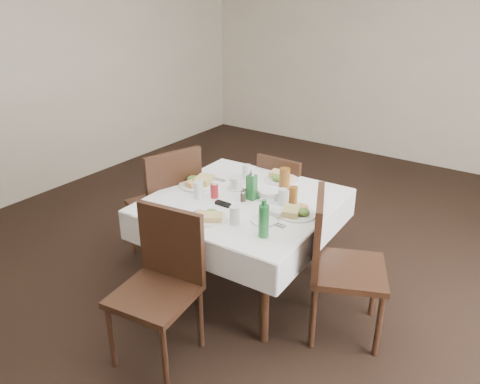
{
  "coord_description": "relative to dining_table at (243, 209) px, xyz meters",
  "views": [
    {
      "loc": [
        1.71,
        -2.75,
        2.23
      ],
      "look_at": [
        -0.11,
        -0.14,
        0.8
      ],
      "focal_mm": 35.0,
      "sensor_mm": 36.0,
      "label": 1
    }
  ],
  "objects": [
    {
      "name": "meal_north",
      "position": [
        0.05,
        0.47,
        0.11
      ],
      "size": [
        0.27,
        0.27,
        0.06
      ],
      "color": "white",
      "rests_on": "dining_table"
    },
    {
      "name": "water_s",
      "position": [
        0.17,
        -0.35,
        0.14
      ],
      "size": [
        0.07,
        0.07,
        0.12
      ],
      "color": "silver",
      "rests_on": "dining_table"
    },
    {
      "name": "chair_east",
      "position": [
        0.78,
        -0.08,
        -0.1
      ],
      "size": [
        0.63,
        0.63,
        1.01
      ],
      "color": "black",
      "rests_on": "ground"
    },
    {
      "name": "ground_plane",
      "position": [
        0.07,
        0.16,
        -0.68
      ],
      "size": [
        7.0,
        7.0,
        0.0
      ],
      "primitive_type": "plane",
      "color": "black"
    },
    {
      "name": "meal_west",
      "position": [
        -0.44,
        0.01,
        0.11
      ],
      "size": [
        0.3,
        0.3,
        0.07
      ],
      "color": "white",
      "rests_on": "dining_table"
    },
    {
      "name": "oil_cruet_green",
      "position": [
        0.05,
        0.03,
        0.19
      ],
      "size": [
        0.06,
        0.06,
        0.25
      ],
      "color": "#236F32",
      "rests_on": "dining_table"
    },
    {
      "name": "chair_west",
      "position": [
        -0.71,
        -0.05,
        -0.09
      ],
      "size": [
        0.62,
        0.62,
        1.03
      ],
      "color": "black",
      "rests_on": "ground"
    },
    {
      "name": "water_e",
      "position": [
        0.29,
        0.09,
        0.14
      ],
      "size": [
        0.07,
        0.07,
        0.12
      ],
      "color": "silver",
      "rests_on": "dining_table"
    },
    {
      "name": "side_plate_a",
      "position": [
        -0.24,
        0.29,
        0.09
      ],
      "size": [
        0.18,
        0.18,
        0.01
      ],
      "color": "white",
      "rests_on": "dining_table"
    },
    {
      "name": "cutlery_s",
      "position": [
        -0.14,
        -0.41,
        0.09
      ],
      "size": [
        0.06,
        0.17,
        0.01
      ],
      "color": "silver",
      "rests_on": "dining_table"
    },
    {
      "name": "water_n",
      "position": [
        -0.18,
        0.32,
        0.15
      ],
      "size": [
        0.07,
        0.07,
        0.13
      ],
      "color": "silver",
      "rests_on": "dining_table"
    },
    {
      "name": "oil_cruet_dark",
      "position": [
        0.02,
        0.08,
        0.17
      ],
      "size": [
        0.05,
        0.05,
        0.21
      ],
      "color": "black",
      "rests_on": "dining_table"
    },
    {
      "name": "coffee_mug",
      "position": [
        -0.15,
        0.12,
        0.13
      ],
      "size": [
        0.13,
        0.13,
        0.09
      ],
      "color": "white",
      "rests_on": "dining_table"
    },
    {
      "name": "room_shell",
      "position": [
        0.07,
        0.16,
        1.03
      ],
      "size": [
        6.04,
        7.04,
        2.8
      ],
      "color": "beige",
      "rests_on": "ground"
    },
    {
      "name": "pepper_shaker",
      "position": [
        0.02,
        -0.03,
        0.12
      ],
      "size": [
        0.03,
        0.03,
        0.08
      ],
      "color": "#463828",
      "rests_on": "dining_table"
    },
    {
      "name": "iced_tea_b",
      "position": [
        0.34,
        0.15,
        0.15
      ],
      "size": [
        0.06,
        0.06,
        0.13
      ],
      "color": "brown",
      "rests_on": "dining_table"
    },
    {
      "name": "sunglasses",
      "position": [
        -0.06,
        -0.17,
        0.1
      ],
      "size": [
        0.12,
        0.04,
        0.03
      ],
      "color": "black",
      "rests_on": "dining_table"
    },
    {
      "name": "cutlery_n",
      "position": [
        0.14,
        0.46,
        0.09
      ],
      "size": [
        0.06,
        0.2,
        0.01
      ],
      "color": "silver",
      "rests_on": "dining_table"
    },
    {
      "name": "dining_table",
      "position": [
        0.0,
        0.0,
        0.0
      ],
      "size": [
        1.32,
        1.32,
        0.76
      ],
      "color": "black",
      "rests_on": "ground"
    },
    {
      "name": "green_bottle",
      "position": [
        0.42,
        -0.38,
        0.2
      ],
      "size": [
        0.07,
        0.07,
        0.25
      ],
      "color": "#236F32",
      "rests_on": "dining_table"
    },
    {
      "name": "water_w",
      "position": [
        -0.29,
        -0.17,
        0.15
      ],
      "size": [
        0.07,
        0.07,
        0.13
      ],
      "color": "silver",
      "rests_on": "dining_table"
    },
    {
      "name": "side_plate_b",
      "position": [
        0.32,
        -0.21,
        0.09
      ],
      "size": [
        0.18,
        0.18,
        0.01
      ],
      "color": "white",
      "rests_on": "dining_table"
    },
    {
      "name": "meal_south",
      "position": [
        -0.0,
        -0.39,
        0.1
      ],
      "size": [
        0.24,
        0.24,
        0.05
      ],
      "color": "white",
      "rests_on": "dining_table"
    },
    {
      "name": "meal_east",
      "position": [
        0.45,
        -0.0,
        0.11
      ],
      "size": [
        0.27,
        0.27,
        0.06
      ],
      "color": "white",
      "rests_on": "dining_table"
    },
    {
      "name": "bread_basket",
      "position": [
        0.15,
        0.13,
        0.11
      ],
      "size": [
        0.19,
        0.19,
        0.06
      ],
      "color": "silver",
      "rests_on": "dining_table"
    },
    {
      "name": "chair_north",
      "position": [
        -0.07,
        0.73,
        -0.18
      ],
      "size": [
        0.42,
        0.42,
        0.88
      ],
      "color": "black",
      "rests_on": "ground"
    },
    {
      "name": "sugar_caddy",
      "position": [
        0.34,
        -0.11,
        0.11
      ],
      "size": [
        0.1,
        0.06,
        0.05
      ],
      "color": "white",
      "rests_on": "dining_table"
    },
    {
      "name": "iced_tea_a",
      "position": [
        0.16,
        0.33,
        0.17
      ],
      "size": [
        0.08,
        0.08,
        0.17
      ],
      "color": "brown",
      "rests_on": "dining_table"
    },
    {
      "name": "ketchup_bottle",
      "position": [
        -0.19,
        -0.1,
        0.14
      ],
      "size": [
        0.06,
        0.06,
        0.13
      ],
      "color": "maroon",
      "rests_on": "dining_table"
    },
    {
      "name": "cutlery_w",
      "position": [
        -0.38,
        0.18,
        0.09
      ],
      "size": [
        0.16,
        0.04,
        0.01
      ],
      "color": "silver",
      "rests_on": "dining_table"
    },
    {
      "name": "salt_shaker",
      "position": [
        -0.0,
        0.02,
        0.12
      ],
      "size": [
        0.03,
        0.03,
        0.07
      ],
      "color": "white",
      "rests_on": "dining_table"
    },
    {
      "name": "chair_south",
      "position": [
        -0.02,
        -0.86,
        -0.12
      ],
      "size": [
        0.52,
        0.52,
        0.98
      ],
      "color": "black",
      "rests_on": "ground"
    },
    {
      "name": "cutlery_e",
      "position": [
        0.39,
        -0.21,
        0.09
      ],
      "size": [
        0.19,
        0.06,
        0.01
      ],
      "color": "silver",
      "rests_on": "dining_table"
    }
  ]
}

